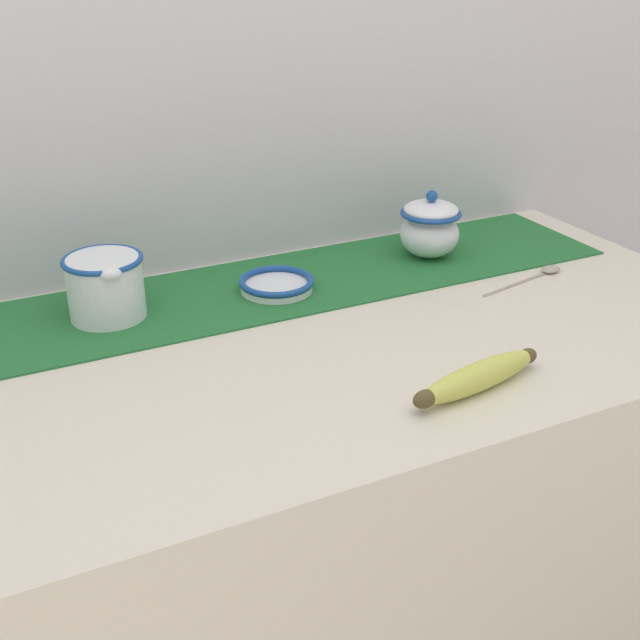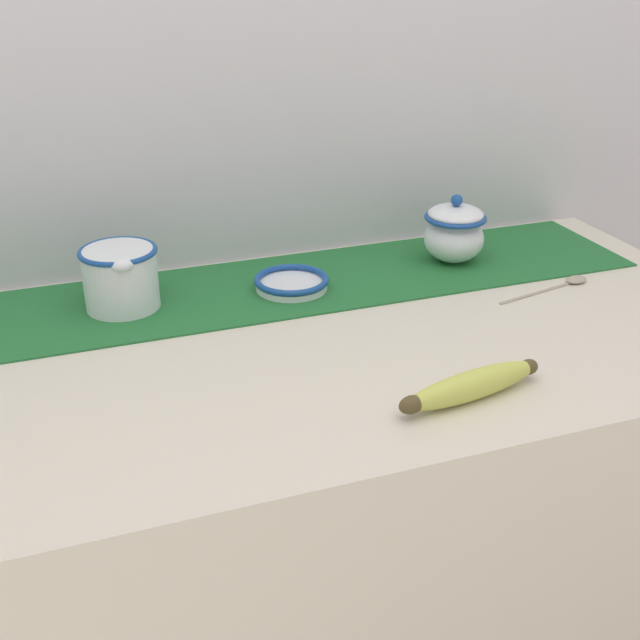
{
  "view_description": "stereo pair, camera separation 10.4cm",
  "coord_description": "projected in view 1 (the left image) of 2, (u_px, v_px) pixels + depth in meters",
  "views": [
    {
      "loc": [
        -0.37,
        -0.89,
        1.41
      ],
      "look_at": [
        0.05,
        -0.05,
        0.96
      ],
      "focal_mm": 45.0,
      "sensor_mm": 36.0,
      "label": 1
    },
    {
      "loc": [
        -0.27,
        -0.93,
        1.41
      ],
      "look_at": [
        0.05,
        -0.05,
        0.96
      ],
      "focal_mm": 45.0,
      "sensor_mm": 36.0,
      "label": 2
    }
  ],
  "objects": [
    {
      "name": "table_runner",
      "position": [
        224.0,
        295.0,
        1.23
      ],
      "size": [
        1.31,
        0.24,
        0.0
      ],
      "primitive_type": "cube",
      "color": "#236B33",
      "rests_on": "countertop"
    },
    {
      "name": "banana",
      "position": [
        478.0,
        377.0,
        0.97
      ],
      "size": [
        0.21,
        0.07,
        0.04
      ],
      "rotation": [
        0.0,
        0.0,
        0.17
      ],
      "color": "#CCD156",
      "rests_on": "countertop"
    },
    {
      "name": "sugar_bowl",
      "position": [
        430.0,
        227.0,
        1.36
      ],
      "size": [
        0.1,
        0.1,
        0.12
      ],
      "color": "white",
      "rests_on": "countertop"
    },
    {
      "name": "countertop",
      "position": [
        279.0,
        598.0,
        1.28
      ],
      "size": [
        1.43,
        0.64,
        0.91
      ],
      "primitive_type": "cube",
      "color": "beige",
      "rests_on": "ground_plane"
    },
    {
      "name": "small_dish",
      "position": [
        276.0,
        284.0,
        1.24
      ],
      "size": [
        0.12,
        0.12,
        0.02
      ],
      "color": "white",
      "rests_on": "countertop"
    },
    {
      "name": "spoon",
      "position": [
        545.0,
        272.0,
        1.31
      ],
      "size": [
        0.18,
        0.05,
        0.01
      ],
      "rotation": [
        0.0,
        0.0,
        0.21
      ],
      "color": "#A89E89",
      "rests_on": "countertop"
    },
    {
      "name": "cream_pitcher",
      "position": [
        105.0,
        284.0,
        1.14
      ],
      "size": [
        0.11,
        0.13,
        0.09
      ],
      "color": "white",
      "rests_on": "countertop"
    },
    {
      "name": "back_wall",
      "position": [
        180.0,
        87.0,
        1.23
      ],
      "size": [
        2.23,
        0.04,
        2.4
      ],
      "primitive_type": "cube",
      "color": "silver",
      "rests_on": "ground_plane"
    }
  ]
}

